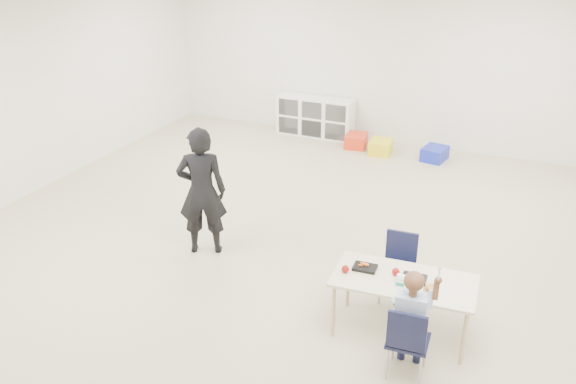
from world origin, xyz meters
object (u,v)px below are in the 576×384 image
at_px(table, 402,306).
at_px(chair_near, 408,339).
at_px(cubby_shelf, 315,117).
at_px(adult, 202,191).
at_px(child, 410,319).

bearing_deg(table, chair_near, -74.63).
relative_size(cubby_shelf, adult, 0.91).
height_order(table, adult, adult).
xyz_separation_m(table, chair_near, (0.18, -0.54, 0.06)).
relative_size(chair_near, child, 0.63).
relative_size(child, cubby_shelf, 0.81).
bearing_deg(chair_near, adult, 153.30).
height_order(child, cubby_shelf, child).
bearing_deg(chair_near, child, 0.00).
xyz_separation_m(chair_near, cubby_shelf, (-3.06, 5.65, -0.01)).
bearing_deg(child, table, 105.37).
relative_size(table, child, 1.19).
height_order(chair_near, adult, adult).
bearing_deg(child, cubby_shelf, 114.93).
distance_m(chair_near, cubby_shelf, 6.42).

